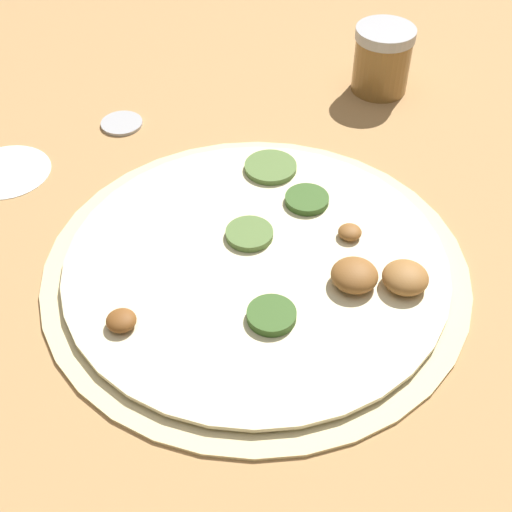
% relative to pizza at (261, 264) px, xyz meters
% --- Properties ---
extents(ground_plane, '(3.00, 3.00, 0.00)m').
position_rel_pizza_xyz_m(ground_plane, '(-0.00, 0.00, -0.01)').
color(ground_plane, tan).
extents(pizza, '(0.37, 0.37, 0.03)m').
position_rel_pizza_xyz_m(pizza, '(0.00, 0.00, 0.00)').
color(pizza, beige).
rests_on(pizza, ground_plane).
extents(spice_jar, '(0.07, 0.07, 0.08)m').
position_rel_pizza_xyz_m(spice_jar, '(0.19, 0.26, 0.03)').
color(spice_jar, olive).
rests_on(spice_jar, ground_plane).
extents(loose_cap, '(0.05, 0.05, 0.01)m').
position_rel_pizza_xyz_m(loose_cap, '(-0.11, 0.25, -0.00)').
color(loose_cap, '#B2B2B7').
rests_on(loose_cap, ground_plane).
extents(flour_patch, '(0.09, 0.09, 0.00)m').
position_rel_pizza_xyz_m(flour_patch, '(-0.23, 0.18, -0.01)').
color(flour_patch, white).
rests_on(flour_patch, ground_plane).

